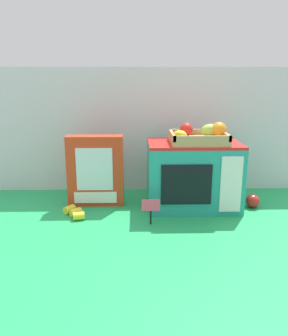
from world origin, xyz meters
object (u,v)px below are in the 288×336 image
at_px(price_sign, 151,208).
at_px(loose_toy_apple, 253,201).
at_px(toy_microwave, 193,175).
at_px(food_groups_crate, 201,136).
at_px(cookie_set_box, 95,171).
at_px(loose_toy_banana, 75,212).

xyz_separation_m(price_sign, loose_toy_apple, (0.45, 0.17, -0.04)).
relative_size(toy_microwave, price_sign, 3.87).
height_order(food_groups_crate, price_sign, food_groups_crate).
xyz_separation_m(food_groups_crate, cookie_set_box, (-0.45, 0.04, -0.16)).
height_order(food_groups_crate, loose_toy_banana, food_groups_crate).
xyz_separation_m(food_groups_crate, price_sign, (-0.21, -0.18, -0.25)).
bearing_deg(food_groups_crate, cookie_set_box, 174.76).
xyz_separation_m(cookie_set_box, price_sign, (0.23, -0.22, -0.09)).
height_order(price_sign, loose_toy_banana, price_sign).
bearing_deg(toy_microwave, loose_toy_apple, -4.83).
relative_size(cookie_set_box, loose_toy_banana, 2.56).
bearing_deg(loose_toy_banana, cookie_set_box, 61.63).
distance_m(food_groups_crate, price_sign, 0.37).
xyz_separation_m(loose_toy_banana, loose_toy_apple, (0.76, 0.08, 0.01)).
distance_m(food_groups_crate, loose_toy_apple, 0.37).
distance_m(price_sign, loose_toy_banana, 0.32).
height_order(toy_microwave, cookie_set_box, cookie_set_box).
height_order(price_sign, loose_toy_apple, price_sign).
bearing_deg(cookie_set_box, toy_microwave, -4.51).
xyz_separation_m(toy_microwave, loose_toy_apple, (0.26, -0.02, -0.11)).
bearing_deg(toy_microwave, food_groups_crate, -18.05).
bearing_deg(loose_toy_apple, price_sign, -159.56).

